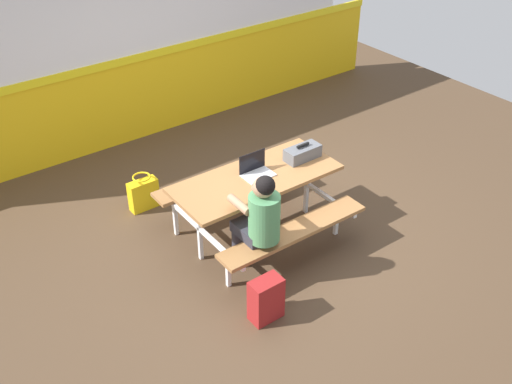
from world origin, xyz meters
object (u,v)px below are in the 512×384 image
laptop_silver (256,170)px  tote_bag_bright (144,194)px  student_nearer (259,218)px  backpack_dark (266,299)px  toolbox_grey (303,153)px  picnic_table_main (256,190)px

laptop_silver → tote_bag_bright: size_ratio=0.75×
student_nearer → backpack_dark: size_ratio=2.74×
laptop_silver → toolbox_grey: (0.59, -0.04, 0.02)m
picnic_table_main → laptop_silver: 0.22m
student_nearer → tote_bag_bright: (-0.36, 1.72, -0.51)m
laptop_silver → toolbox_grey: laptop_silver is taller
student_nearer → backpack_dark: student_nearer is taller
tote_bag_bright → picnic_table_main: bearing=-57.8°
backpack_dark → toolbox_grey: bearing=38.9°
laptop_silver → toolbox_grey: size_ratio=0.81×
student_nearer → tote_bag_bright: student_nearer is taller
student_nearer → tote_bag_bright: size_ratio=2.81×
laptop_silver → backpack_dark: (-0.70, -1.08, -0.57)m
student_nearer → backpack_dark: bearing=-121.2°
toolbox_grey → tote_bag_bright: 1.89m
student_nearer → tote_bag_bright: 1.83m
backpack_dark → picnic_table_main: bearing=57.2°
picnic_table_main → toolbox_grey: toolbox_grey is taller
tote_bag_bright → student_nearer: bearing=-78.2°
student_nearer → toolbox_grey: bearing=28.9°
picnic_table_main → tote_bag_bright: picnic_table_main is taller
toolbox_grey → tote_bag_bright: toolbox_grey is taller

